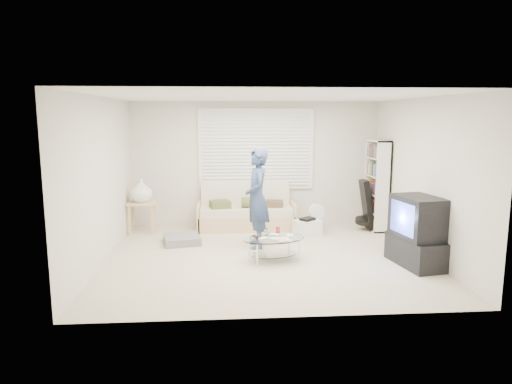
{
  "coord_description": "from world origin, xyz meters",
  "views": [
    {
      "loc": [
        -0.66,
        -6.98,
        2.2
      ],
      "look_at": [
        -0.14,
        0.3,
        0.99
      ],
      "focal_mm": 32.0,
      "sensor_mm": 36.0,
      "label": 1
    }
  ],
  "objects": [
    {
      "name": "tv_unit",
      "position": [
        2.2,
        -0.59,
        0.51
      ],
      "size": [
        0.67,
        1.03,
        1.04
      ],
      "color": "black",
      "rests_on": "ground"
    },
    {
      "name": "side_table",
      "position": [
        -2.22,
        1.67,
        0.77
      ],
      "size": [
        0.53,
        0.42,
        1.04
      ],
      "color": "tan",
      "rests_on": "ground"
    },
    {
      "name": "guitar_case",
      "position": [
        2.11,
        1.56,
        0.43
      ],
      "size": [
        0.35,
        0.36,
        0.97
      ],
      "color": "black",
      "rests_on": "ground"
    },
    {
      "name": "grey_floor_pillow",
      "position": [
        -1.4,
        0.86,
        0.07
      ],
      "size": [
        0.71,
        0.71,
        0.14
      ],
      "primitive_type": "cube",
      "rotation": [
        0.0,
        0.0,
        0.21
      ],
      "color": "slate",
      "rests_on": "ground"
    },
    {
      "name": "coffee_table",
      "position": [
        0.1,
        -0.22,
        0.3
      ],
      "size": [
        1.09,
        0.84,
        0.48
      ],
      "color": "silver",
      "rests_on": "ground"
    },
    {
      "name": "ground",
      "position": [
        0.0,
        0.0,
        0.0
      ],
      "size": [
        5.0,
        5.0,
        0.0
      ],
      "primitive_type": "plane",
      "color": "#B4A88C",
      "rests_on": "ground"
    },
    {
      "name": "room_shell",
      "position": [
        0.0,
        0.48,
        1.63
      ],
      "size": [
        5.02,
        4.52,
        2.51
      ],
      "color": "beige",
      "rests_on": "ground"
    },
    {
      "name": "window_blinds",
      "position": [
        0.0,
        2.2,
        1.55
      ],
      "size": [
        2.32,
        0.08,
        1.62
      ],
      "color": "silver",
      "rests_on": "ground"
    },
    {
      "name": "standing_person",
      "position": [
        -0.1,
        0.55,
        0.84
      ],
      "size": [
        0.45,
        0.65,
        1.69
      ],
      "primitive_type": "imported",
      "rotation": [
        0.0,
        0.0,
        -1.49
      ],
      "color": "navy",
      "rests_on": "ground"
    },
    {
      "name": "futon_sofa",
      "position": [
        -0.23,
        1.87,
        0.31
      ],
      "size": [
        1.91,
        0.77,
        0.93
      ],
      "color": "tan",
      "rests_on": "ground"
    },
    {
      "name": "storage_bin",
      "position": [
        0.9,
        1.25,
        0.15
      ],
      "size": [
        0.55,
        0.44,
        0.33
      ],
      "color": "white",
      "rests_on": "ground"
    },
    {
      "name": "floor_fan",
      "position": [
        1.12,
        1.47,
        0.33
      ],
      "size": [
        0.35,
        0.23,
        0.57
      ],
      "color": "white",
      "rests_on": "ground"
    },
    {
      "name": "bookshelf",
      "position": [
        2.32,
        1.65,
        0.88
      ],
      "size": [
        0.28,
        0.74,
        1.76
      ],
      "color": "white",
      "rests_on": "ground"
    }
  ]
}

